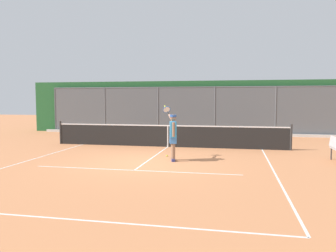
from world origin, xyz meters
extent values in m
plane|color=#C67A4C|center=(0.00, 0.00, 0.00)|extent=(60.00, 60.00, 0.00)
cube|color=white|center=(0.00, 5.27, 0.00)|extent=(8.01, 0.05, 0.01)
cube|color=white|center=(0.00, 1.20, 0.00)|extent=(6.25, 0.05, 0.01)
cube|color=white|center=(-4.00, 0.75, 0.00)|extent=(0.05, 9.03, 0.01)
cube|color=white|center=(4.00, 0.75, 0.00)|extent=(0.05, 9.03, 0.01)
cube|color=white|center=(0.00, -1.28, 0.00)|extent=(0.05, 4.97, 0.01)
cylinder|color=#565B60|center=(-5.12, -9.20, 1.42)|extent=(0.07, 0.07, 2.84)
cylinder|color=#565B60|center=(-1.71, -9.20, 1.42)|extent=(0.07, 0.07, 2.84)
cylinder|color=#565B60|center=(1.71, -9.20, 1.42)|extent=(0.07, 0.07, 2.84)
cylinder|color=#565B60|center=(5.12, -9.20, 1.42)|extent=(0.07, 0.07, 2.84)
cylinder|color=#565B60|center=(8.54, -9.20, 1.42)|extent=(0.07, 0.07, 2.84)
cylinder|color=#565B60|center=(0.00, -9.20, 2.80)|extent=(17.08, 0.05, 0.05)
cube|color=#565B60|center=(0.00, -9.20, 1.42)|extent=(17.08, 0.02, 2.84)
cube|color=#235B2D|center=(0.00, -9.85, 1.59)|extent=(20.08, 0.90, 3.19)
cube|color=silver|center=(0.00, -9.02, 0.07)|extent=(18.08, 0.18, 0.15)
cylinder|color=#2D2D2D|center=(-5.13, -3.76, 0.54)|extent=(0.09, 0.09, 1.07)
cylinder|color=#2D2D2D|center=(5.13, -3.76, 0.54)|extent=(0.09, 0.09, 1.07)
cube|color=black|center=(0.00, -3.76, 0.46)|extent=(10.19, 0.02, 0.91)
cube|color=white|center=(0.00, -3.76, 0.94)|extent=(10.19, 0.04, 0.05)
cube|color=white|center=(0.00, -3.76, 0.46)|extent=(0.05, 0.04, 0.91)
cube|color=navy|center=(-0.86, -0.43, 0.04)|extent=(0.17, 0.28, 0.09)
cylinder|color=#8C664C|center=(-0.86, -0.43, 0.45)|extent=(0.13, 0.13, 0.72)
cube|color=navy|center=(-0.80, -0.67, 0.04)|extent=(0.17, 0.28, 0.09)
cylinder|color=#8C664C|center=(-0.80, -0.67, 0.45)|extent=(0.13, 0.13, 0.72)
cube|color=#3D7AC6|center=(-0.83, -0.55, 0.73)|extent=(0.30, 0.42, 0.26)
cube|color=#338CC6|center=(-0.83, -0.55, 1.07)|extent=(0.31, 0.48, 0.52)
cylinder|color=#8C664C|center=(-0.90, -0.28, 1.09)|extent=(0.08, 0.08, 0.48)
cylinder|color=#8C664C|center=(-0.68, -0.95, 1.43)|extent=(0.26, 0.35, 0.28)
sphere|color=#8C664C|center=(-0.83, -0.55, 1.47)|extent=(0.20, 0.20, 0.20)
cylinder|color=#284C93|center=(-0.83, -0.55, 1.53)|extent=(0.28, 0.28, 0.07)
cube|color=#284C93|center=(-0.81, -0.66, 1.50)|extent=(0.21, 0.21, 0.02)
cylinder|color=black|center=(-0.56, -1.14, 1.59)|extent=(0.12, 0.16, 0.13)
torus|color=#28569E|center=(-0.46, -1.30, 1.71)|extent=(0.35, 0.31, 0.26)
cylinder|color=silver|center=(-0.46, -1.30, 1.71)|extent=(0.28, 0.25, 0.21)
sphere|color=#C1D138|center=(-0.36, -1.45, 1.83)|extent=(0.07, 0.07, 0.07)
sphere|color=#C1D138|center=(-0.46, -1.31, 0.03)|extent=(0.07, 0.07, 0.07)
cube|color=#B7B7BC|center=(-6.13, -1.23, 0.66)|extent=(0.09, 1.30, 0.36)
cylinder|color=#333338|center=(-6.16, -1.83, 0.22)|extent=(0.04, 0.04, 0.44)
camera|label=1|loc=(-2.88, 10.44, 2.08)|focal=35.59mm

